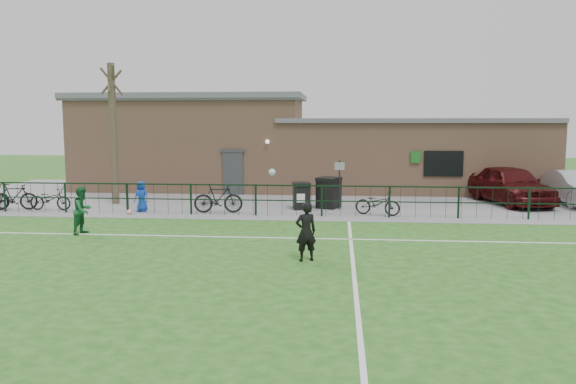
# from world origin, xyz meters

# --- Properties ---
(ground) EXTENTS (90.00, 90.00, 0.00)m
(ground) POSITION_xyz_m (0.00, 0.00, 0.00)
(ground) COLOR #235719
(ground) RESTS_ON ground
(paving_strip) EXTENTS (34.00, 13.00, 0.02)m
(paving_strip) POSITION_xyz_m (0.00, 13.50, 0.01)
(paving_strip) COLOR gray
(paving_strip) RESTS_ON ground
(pitch_line_touch) EXTENTS (28.00, 0.10, 0.01)m
(pitch_line_touch) POSITION_xyz_m (0.00, 7.80, 0.00)
(pitch_line_touch) COLOR white
(pitch_line_touch) RESTS_ON ground
(pitch_line_mid) EXTENTS (28.00, 0.10, 0.01)m
(pitch_line_mid) POSITION_xyz_m (0.00, 4.00, 0.00)
(pitch_line_mid) COLOR white
(pitch_line_mid) RESTS_ON ground
(pitch_line_perp) EXTENTS (0.10, 16.00, 0.01)m
(pitch_line_perp) POSITION_xyz_m (2.00, 0.00, 0.00)
(pitch_line_perp) COLOR white
(pitch_line_perp) RESTS_ON ground
(perimeter_fence) EXTENTS (28.00, 0.10, 1.20)m
(perimeter_fence) POSITION_xyz_m (0.00, 8.00, 0.60)
(perimeter_fence) COLOR black
(perimeter_fence) RESTS_ON ground
(bare_tree) EXTENTS (0.30, 0.30, 6.00)m
(bare_tree) POSITION_xyz_m (-8.00, 10.50, 3.00)
(bare_tree) COLOR #433829
(bare_tree) RESTS_ON ground
(wheelie_bin_left) EXTENTS (0.77, 0.84, 0.99)m
(wheelie_bin_left) POSITION_xyz_m (0.12, 9.73, 0.52)
(wheelie_bin_left) COLOR black
(wheelie_bin_left) RESTS_ON paving_strip
(wheelie_bin_right) EXTENTS (1.06, 1.12, 1.18)m
(wheelie_bin_right) POSITION_xyz_m (1.22, 10.10, 0.61)
(wheelie_bin_right) COLOR black
(wheelie_bin_right) RESTS_ON paving_strip
(sign_post) EXTENTS (0.06, 0.06, 2.00)m
(sign_post) POSITION_xyz_m (1.65, 9.70, 1.02)
(sign_post) COLOR black
(sign_post) RESTS_ON paving_strip
(car_maroon) EXTENTS (3.02, 5.21, 1.67)m
(car_maroon) POSITION_xyz_m (9.00, 11.99, 0.85)
(car_maroon) COLOR #3F0B0C
(car_maroon) RESTS_ON paving_strip
(bicycle_b) EXTENTS (1.85, 0.94, 1.07)m
(bicycle_b) POSITION_xyz_m (-11.34, 8.38, 0.56)
(bicycle_b) COLOR black
(bicycle_b) RESTS_ON paving_strip
(bicycle_c) EXTENTS (1.72, 0.63, 0.90)m
(bicycle_c) POSITION_xyz_m (-9.90, 8.51, 0.47)
(bicycle_c) COLOR black
(bicycle_c) RESTS_ON paving_strip
(bicycle_d) EXTENTS (1.94, 0.75, 1.14)m
(bicycle_d) POSITION_xyz_m (-3.04, 8.45, 0.59)
(bicycle_d) COLOR black
(bicycle_d) RESTS_ON paving_strip
(bicycle_e) EXTENTS (1.82, 1.11, 0.90)m
(bicycle_e) POSITION_xyz_m (3.10, 8.48, 0.47)
(bicycle_e) COLOR black
(bicycle_e) RESTS_ON paving_strip
(spectator_child) EXTENTS (0.65, 0.48, 1.21)m
(spectator_child) POSITION_xyz_m (-6.12, 8.48, 0.62)
(spectator_child) COLOR #1341B8
(spectator_child) RESTS_ON paving_strip
(goalkeeper_kick) EXTENTS (1.72, 3.93, 2.06)m
(goalkeeper_kick) POSITION_xyz_m (0.76, 1.34, 0.80)
(goalkeeper_kick) COLOR black
(goalkeeper_kick) RESTS_ON ground
(outfield_player) EXTENTS (0.72, 0.84, 1.50)m
(outfield_player) POSITION_xyz_m (-6.47, 4.12, 0.75)
(outfield_player) COLOR #1A5D2F
(outfield_player) RESTS_ON ground
(ball_ground) EXTENTS (0.21, 0.21, 0.21)m
(ball_ground) POSITION_xyz_m (-6.36, 7.78, 0.11)
(ball_ground) COLOR white
(ball_ground) RESTS_ON ground
(clubhouse) EXTENTS (24.25, 5.40, 4.96)m
(clubhouse) POSITION_xyz_m (-0.88, 16.50, 2.22)
(clubhouse) COLOR tan
(clubhouse) RESTS_ON ground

